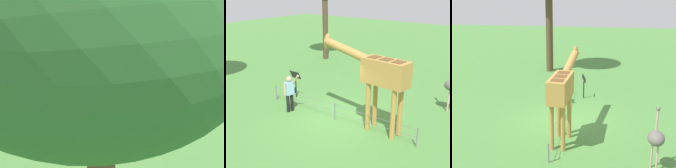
% 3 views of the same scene
% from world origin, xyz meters
% --- Properties ---
extents(ground_plane, '(60.00, 60.00, 0.00)m').
position_xyz_m(ground_plane, '(0.00, 0.00, 0.00)').
color(ground_plane, '#4C843D').
extents(giraffe, '(3.97, 0.91, 3.38)m').
position_xyz_m(giraffe, '(-1.71, -0.05, 2.22)').
color(giraffe, '#BC8942').
rests_on(giraffe, ground_plane).
extents(visitor, '(0.68, 0.59, 1.72)m').
position_xyz_m(visitor, '(2.04, 0.73, 0.90)').
color(visitor, black).
rests_on(visitor, ground_plane).
extents(info_sign, '(0.56, 0.21, 1.32)m').
position_xyz_m(info_sign, '(3.03, -0.61, 0.95)').
color(info_sign, black).
rests_on(info_sign, ground_plane).
extents(wire_fence, '(7.05, 0.05, 0.75)m').
position_xyz_m(wire_fence, '(0.00, 0.23, 0.40)').
color(wire_fence, slate).
rests_on(wire_fence, ground_plane).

